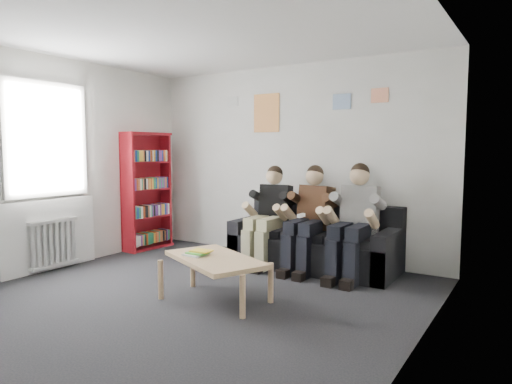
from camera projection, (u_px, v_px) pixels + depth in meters
room_shell at (168, 168)px, 4.34m from camera, size 5.00×5.00×5.00m
sofa at (315, 245)px, 5.90m from camera, size 2.12×0.87×0.82m
bookshelf at (148, 191)px, 6.98m from camera, size 0.27×0.80×1.78m
coffee_table at (215, 262)px, 4.58m from camera, size 1.12×0.62×0.45m
game_cases at (198, 253)px, 4.66m from camera, size 0.25×0.22×0.05m
person_left at (268, 216)px, 6.01m from camera, size 0.40×0.87×1.31m
person_middle at (308, 219)px, 5.70m from camera, size 0.41×0.89×1.33m
person_right at (354, 222)px, 5.38m from camera, size 0.43×0.92×1.36m
radiator at (54, 243)px, 5.74m from camera, size 0.10×0.64×0.60m
window at (48, 189)px, 5.71m from camera, size 0.05×1.30×2.36m
poster_large at (266, 113)px, 6.58m from camera, size 0.42×0.01×0.55m
poster_blue at (342, 102)px, 5.96m from camera, size 0.25×0.01×0.20m
poster_pink at (380, 95)px, 5.69m from camera, size 0.22×0.01×0.18m
poster_sign at (232, 101)px, 6.88m from camera, size 0.20×0.01×0.14m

